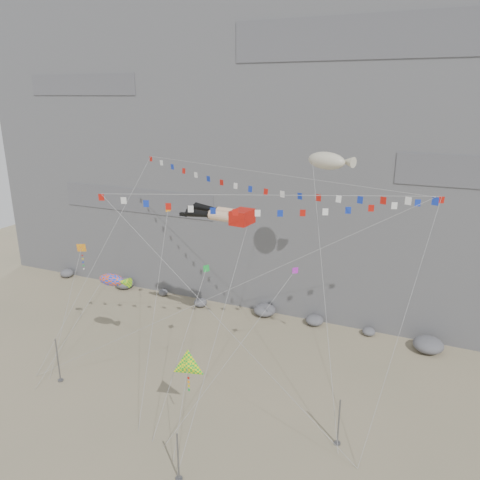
{
  "coord_description": "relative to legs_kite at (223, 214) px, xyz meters",
  "views": [
    {
      "loc": [
        17.29,
        -29.92,
        24.88
      ],
      "look_at": [
        0.32,
        9.0,
        11.61
      ],
      "focal_mm": 35.0,
      "sensor_mm": 36.0,
      "label": 1
    }
  ],
  "objects": [
    {
      "name": "flag_banner_upper",
      "position": [
        2.8,
        1.3,
        3.84
      ],
      "size": [
        32.03,
        16.91,
        27.66
      ],
      "color": "red",
      "rests_on": "ground"
    },
    {
      "name": "small_kite_b",
      "position": [
        7.67,
        -3.1,
        -3.4
      ],
      "size": [
        7.13,
        11.18,
        16.7
      ],
      "color": "#B622C6",
      "rests_on": "ground"
    },
    {
      "name": "flag_banner_lower",
      "position": [
        5.45,
        -2.92,
        2.77
      ],
      "size": [
        25.01,
        11.85,
        20.76
      ],
      "color": "red",
      "rests_on": "ground"
    },
    {
      "name": "cliff",
      "position": [
        0.5,
        24.92,
        10.52
      ],
      "size": [
        80.0,
        28.0,
        50.0
      ],
      "primitive_type": "cube",
      "color": "slate",
      "rests_on": "ground"
    },
    {
      "name": "harlequin_kite",
      "position": [
        -11.53,
        -5.87,
        -2.98
      ],
      "size": [
        2.23,
        5.21,
        12.54
      ],
      "color": "#F6321B",
      "rests_on": "ground"
    },
    {
      "name": "talus_boulders",
      "position": [
        0.5,
        9.92,
        -13.88
      ],
      "size": [
        60.0,
        3.0,
        1.2
      ],
      "primitive_type": null,
      "color": "slate",
      "rests_on": "ground"
    },
    {
      "name": "delta_kite",
      "position": [
        2.61,
        -11.59,
        -8.32
      ],
      "size": [
        2.67,
        3.34,
        7.73
      ],
      "color": "#FFF70D",
      "rests_on": "ground"
    },
    {
      "name": "anchor_pole_left",
      "position": [
        -11.79,
        -9.92,
        -12.34
      ],
      "size": [
        0.12,
        0.12,
        4.28
      ],
      "primitive_type": "cylinder",
      "color": "slate",
      "rests_on": "ground"
    },
    {
      "name": "blimp_windsock",
      "position": [
        8.37,
        3.39,
        4.84
      ],
      "size": [
        7.34,
        13.91,
        23.41
      ],
      "color": "beige",
      "rests_on": "ground"
    },
    {
      "name": "fish_windsock",
      "position": [
        -9.29,
        -4.81,
        -6.1
      ],
      "size": [
        5.53,
        7.97,
        11.54
      ],
      "color": "#F64F0C",
      "rests_on": "ground"
    },
    {
      "name": "ground",
      "position": [
        0.5,
        -7.08,
        -14.48
      ],
      "size": [
        120.0,
        120.0,
        0.0
      ],
      "primitive_type": "plane",
      "color": "gray",
      "rests_on": "ground"
    },
    {
      "name": "anchor_pole_right",
      "position": [
        12.97,
        -7.86,
        -12.56
      ],
      "size": [
        0.12,
        0.12,
        3.85
      ],
      "primitive_type": "cylinder",
      "color": "slate",
      "rests_on": "ground"
    },
    {
      "name": "anchor_pole_center",
      "position": [
        3.92,
        -15.48,
        -12.62
      ],
      "size": [
        0.12,
        0.12,
        3.73
      ],
      "primitive_type": "cylinder",
      "color": "slate",
      "rests_on": "ground"
    },
    {
      "name": "small_kite_a",
      "position": [
        -5.71,
        -0.29,
        -0.25
      ],
      "size": [
        5.03,
        13.22,
        19.62
      ],
      "color": "orange",
      "rests_on": "ground"
    },
    {
      "name": "legs_kite",
      "position": [
        0.0,
        0.0,
        0.0
      ],
      "size": [
        8.19,
        17.0,
        21.11
      ],
      "rotation": [
        0.0,
        0.0,
        -0.11
      ],
      "color": "red",
      "rests_on": "ground"
    },
    {
      "name": "small_kite_c",
      "position": [
        0.72,
        -4.98,
        -3.55
      ],
      "size": [
        1.2,
        9.03,
        13.84
      ],
      "color": "green",
      "rests_on": "ground"
    }
  ]
}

